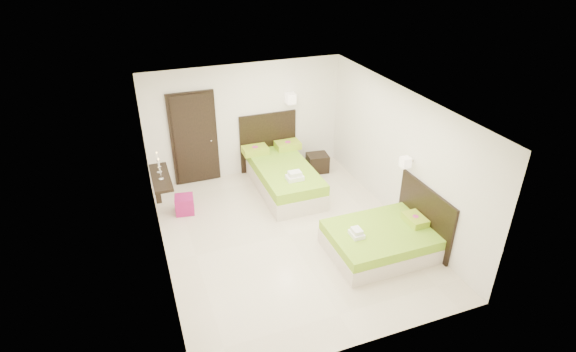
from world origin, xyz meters
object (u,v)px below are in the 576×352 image
object	(u,v)px
bed_single	(283,174)
bed_double	(384,239)
ottoman	(185,205)
nightstand	(317,163)

from	to	relation	value
bed_single	bed_double	size ratio (longest dim) A/B	1.25
ottoman	bed_single	bearing A→B (deg)	6.04
bed_double	ottoman	world-z (taller)	bed_double
bed_double	nightstand	distance (m)	3.25
bed_single	bed_double	world-z (taller)	bed_single
bed_double	nightstand	size ratio (longest dim) A/B	3.78
bed_single	ottoman	size ratio (longest dim) A/B	6.22
ottoman	bed_double	bearing A→B (deg)	-38.92
bed_single	nightstand	xyz separation A→B (m)	(1.05, 0.49, -0.13)
nightstand	ottoman	size ratio (longest dim) A/B	1.31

